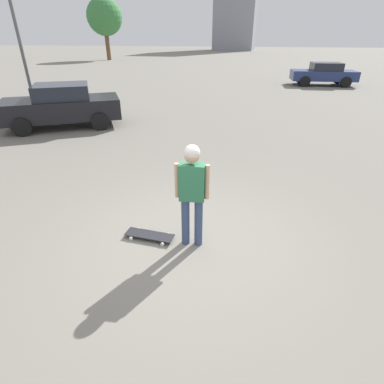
# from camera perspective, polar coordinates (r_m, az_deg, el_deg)

# --- Properties ---
(ground_plane) EXTENTS (220.00, 220.00, 0.00)m
(ground_plane) POSITION_cam_1_polar(r_m,az_deg,el_deg) (4.93, -0.00, -9.72)
(ground_plane) COLOR gray
(person) EXTENTS (0.24, 0.51, 1.67)m
(person) POSITION_cam_1_polar(r_m,az_deg,el_deg) (4.39, -0.00, 0.92)
(person) COLOR #38476B
(person) RESTS_ON ground_plane
(skateboard) EXTENTS (0.32, 0.82, 0.07)m
(skateboard) POSITION_cam_1_polar(r_m,az_deg,el_deg) (5.06, -8.08, -8.12)
(skateboard) COLOR #232328
(skateboard) RESTS_ON ground_plane
(car_parked_near) EXTENTS (3.68, 4.41, 1.50)m
(car_parked_near) POSITION_cam_1_polar(r_m,az_deg,el_deg) (12.26, -23.54, 14.89)
(car_parked_near) COLOR black
(car_parked_near) RESTS_ON ground_plane
(car_parked_far) EXTENTS (2.36, 4.34, 1.45)m
(car_parked_far) POSITION_cam_1_polar(r_m,az_deg,el_deg) (23.71, 23.79, 19.95)
(car_parked_far) COLOR navy
(car_parked_far) RESTS_ON ground_plane
(tree_distant) EXTENTS (4.78, 4.78, 7.84)m
(tree_distant) POSITION_cam_1_polar(r_m,az_deg,el_deg) (49.08, -16.34, 29.35)
(tree_distant) COLOR brown
(tree_distant) RESTS_ON ground_plane
(lamp_post) EXTENTS (0.28, 0.28, 5.81)m
(lamp_post) POSITION_cam_1_polar(r_m,az_deg,el_deg) (13.84, -30.58, 25.87)
(lamp_post) COLOR #59595E
(lamp_post) RESTS_ON ground_plane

